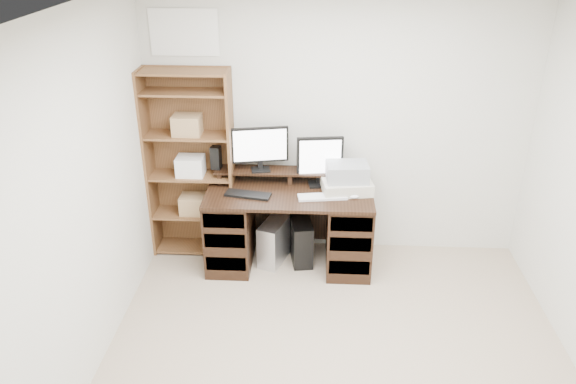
# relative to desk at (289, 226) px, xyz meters

# --- Properties ---
(room) EXTENTS (3.54, 4.04, 2.54)m
(room) POSITION_rel_desk_xyz_m (0.42, -1.64, 0.86)
(room) COLOR tan
(room) RESTS_ON ground
(desk) EXTENTS (1.50, 0.70, 0.75)m
(desk) POSITION_rel_desk_xyz_m (0.00, 0.00, 0.00)
(desk) COLOR black
(desk) RESTS_ON ground
(riser_shelf) EXTENTS (1.40, 0.22, 0.12)m
(riser_shelf) POSITION_rel_desk_xyz_m (-0.00, 0.21, 0.45)
(riser_shelf) COLOR black
(riser_shelf) RESTS_ON desk
(monitor_wide) EXTENTS (0.51, 0.17, 0.41)m
(monitor_wide) POSITION_rel_desk_xyz_m (-0.28, 0.20, 0.71)
(monitor_wide) COLOR black
(monitor_wide) RESTS_ON riser_shelf
(monitor_small) EXTENTS (0.42, 0.18, 0.46)m
(monitor_small) POSITION_rel_desk_xyz_m (0.27, 0.17, 0.61)
(monitor_small) COLOR black
(monitor_small) RESTS_ON desk
(speaker) EXTENTS (0.10, 0.10, 0.22)m
(speaker) POSITION_rel_desk_xyz_m (-0.69, 0.21, 0.59)
(speaker) COLOR black
(speaker) RESTS_ON riser_shelf
(keyboard_black) EXTENTS (0.42, 0.21, 0.02)m
(keyboard_black) POSITION_rel_desk_xyz_m (-0.36, -0.10, 0.37)
(keyboard_black) COLOR black
(keyboard_black) RESTS_ON desk
(keyboard_white) EXTENTS (0.44, 0.19, 0.02)m
(keyboard_white) POSITION_rel_desk_xyz_m (0.30, -0.11, 0.37)
(keyboard_white) COLOR silver
(keyboard_white) RESTS_ON desk
(mouse) EXTENTS (0.11, 0.09, 0.04)m
(mouse) POSITION_rel_desk_xyz_m (0.57, -0.10, 0.38)
(mouse) COLOR silver
(mouse) RESTS_ON desk
(printer) EXTENTS (0.48, 0.39, 0.11)m
(printer) POSITION_rel_desk_xyz_m (0.51, 0.04, 0.42)
(printer) COLOR beige
(printer) RESTS_ON desk
(basket) EXTENTS (0.39, 0.29, 0.16)m
(basket) POSITION_rel_desk_xyz_m (0.51, 0.04, 0.55)
(basket) COLOR #8F9498
(basket) RESTS_ON printer
(tower_silver) EXTENTS (0.31, 0.46, 0.42)m
(tower_silver) POSITION_rel_desk_xyz_m (-0.14, 0.03, -0.18)
(tower_silver) COLOR silver
(tower_silver) RESTS_ON ground
(tower_black) EXTENTS (0.25, 0.45, 0.42)m
(tower_black) POSITION_rel_desk_xyz_m (0.11, 0.07, -0.18)
(tower_black) COLOR black
(tower_black) RESTS_ON ground
(bookshelf) EXTENTS (0.80, 0.30, 1.80)m
(bookshelf) POSITION_rel_desk_xyz_m (-0.93, 0.21, 0.53)
(bookshelf) COLOR brown
(bookshelf) RESTS_ON ground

